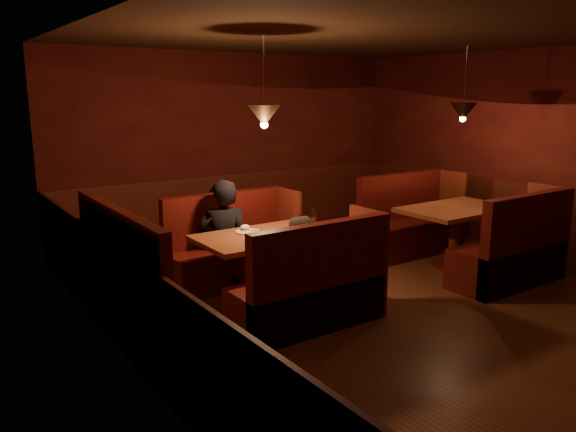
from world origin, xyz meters
TOP-DOWN VIEW (x-y plane):
  - room at (-0.28, 0.05)m, footprint 6.02×7.02m
  - main_table at (-1.26, 0.58)m, footprint 1.46×0.89m
  - main_bench_far at (-1.25, 1.41)m, footprint 1.61×0.58m
  - main_bench_near at (-1.25, -0.25)m, footprint 1.61×0.58m
  - second_table at (1.48, 0.26)m, footprint 1.45×0.93m
  - second_bench_far at (1.52, 1.13)m, footprint 1.60×0.60m
  - second_bench_near at (1.52, -0.60)m, footprint 1.60×0.60m
  - diner_a at (-1.43, 1.24)m, footprint 0.71×0.60m
  - diner_b at (-1.19, -0.02)m, footprint 0.84×0.74m

SIDE VIEW (x-z plane):
  - main_bench_far at x=-1.25m, z-range -0.20..0.90m
  - main_bench_near at x=-1.25m, z-range -0.20..0.90m
  - second_bench_far at x=1.52m, z-range -0.21..0.94m
  - second_bench_near at x=1.52m, z-range -0.21..0.94m
  - main_table at x=-1.26m, z-range 0.09..1.12m
  - second_table at x=1.48m, z-range 0.20..1.02m
  - diner_b at x=-1.19m, z-range 0.00..1.43m
  - diner_a at x=-1.43m, z-range 0.00..1.67m
  - room at x=-0.28m, z-range -0.41..2.51m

